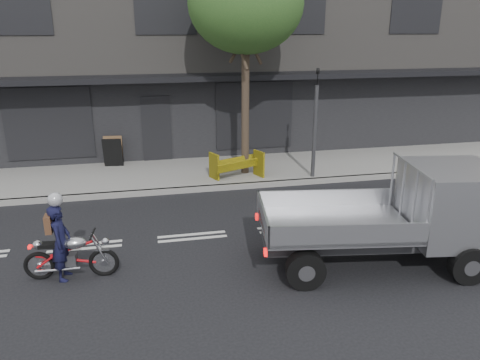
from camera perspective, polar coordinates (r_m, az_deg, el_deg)
name	(u,v)px	position (r m, az deg, el deg)	size (l,w,h in m)	color
ground	(192,237)	(11.06, -5.84, -6.91)	(80.00, 80.00, 0.00)	black
sidewalk	(176,174)	(15.41, -7.80, 0.72)	(32.00, 3.20, 0.15)	gray
kerb	(180,190)	(13.90, -7.28, -1.24)	(32.00, 0.20, 0.15)	gray
building_main	(160,42)	(21.30, -9.73, 16.24)	(26.00, 10.00, 8.00)	slate
street_tree	(246,4)	(14.52, 0.69, 20.63)	(3.40, 3.40, 6.74)	#382B21
traffic_light_pole	(315,130)	(14.61, 9.10, 6.08)	(0.12, 0.12, 3.50)	#2D2D30
motorcycle	(71,255)	(9.73, -19.93, -8.59)	(1.81, 0.53, 0.93)	black
rider	(61,243)	(9.63, -21.00, -7.13)	(0.55, 0.36, 1.52)	black
flatbed_ute	(430,207)	(10.13, 22.17, -3.12)	(4.88, 2.53, 2.16)	black
construction_barrier	(238,166)	(14.36, -0.22, 1.67)	(1.53, 0.61, 0.86)	yellow
sandwich_board	(113,153)	(16.24, -15.26, 3.24)	(0.62, 0.41, 0.99)	black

